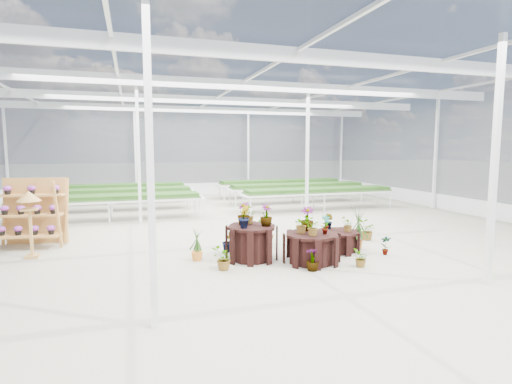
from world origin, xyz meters
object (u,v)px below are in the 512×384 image
object	(u,v)px
plinth_mid	(312,248)
plinth_low	(337,241)
shelf_rack	(30,213)
bird_table	(30,225)
plinth_tall	(252,243)

from	to	relation	value
plinth_mid	plinth_low	world-z (taller)	plinth_mid
plinth_low	shelf_rack	distance (m)	7.74
bird_table	plinth_mid	bearing A→B (deg)	3.84
shelf_rack	bird_table	distance (m)	1.21
shelf_rack	plinth_low	bearing A→B (deg)	-10.40
shelf_rack	bird_table	size ratio (longest dim) A/B	1.12
plinth_low	shelf_rack	bearing A→B (deg)	159.38
bird_table	plinth_tall	bearing A→B (deg)	5.44
plinth_mid	shelf_rack	size ratio (longest dim) A/B	0.71
plinth_tall	plinth_low	world-z (taller)	plinth_tall
plinth_mid	plinth_low	size ratio (longest dim) A/B	1.12
plinth_tall	plinth_low	bearing A→B (deg)	2.60
plinth_tall	plinth_mid	world-z (taller)	plinth_tall
plinth_tall	shelf_rack	xyz separation A→B (m)	(-5.02, 2.82, 0.48)
plinth_tall	bird_table	bearing A→B (deg)	161.08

